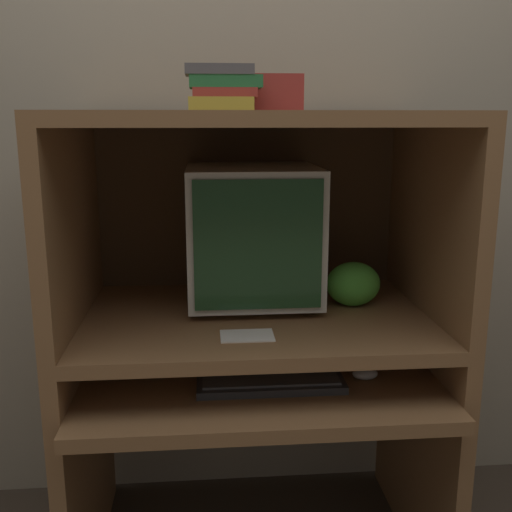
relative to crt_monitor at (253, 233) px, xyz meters
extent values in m
cube|color=gray|center=(0.00, 0.29, 0.33)|extent=(6.00, 0.06, 2.60)
cube|color=brown|center=(-0.50, -0.11, -0.66)|extent=(0.04, 0.67, 0.62)
cube|color=brown|center=(0.49, -0.11, -0.66)|extent=(0.04, 0.67, 0.62)
cube|color=brown|center=(0.00, -0.27, -0.37)|extent=(0.95, 0.48, 0.04)
cube|color=brown|center=(-0.50, -0.11, -0.28)|extent=(0.04, 0.67, 0.15)
cube|color=brown|center=(0.49, -0.11, -0.28)|extent=(0.04, 0.67, 0.15)
cube|color=brown|center=(0.00, -0.11, -0.23)|extent=(0.95, 0.67, 0.04)
cube|color=brown|center=(-0.50, -0.11, 0.07)|extent=(0.04, 0.67, 0.56)
cube|color=brown|center=(0.49, -0.11, 0.07)|extent=(0.04, 0.67, 0.56)
cube|color=brown|center=(0.00, -0.11, 0.33)|extent=(0.95, 0.67, 0.04)
cube|color=#48321E|center=(0.00, 0.21, 0.07)|extent=(0.95, 0.01, 0.56)
cylinder|color=beige|center=(0.00, 0.00, -0.20)|extent=(0.21, 0.21, 0.02)
cube|color=beige|center=(0.00, 0.00, 0.00)|extent=(0.38, 0.38, 0.38)
cube|color=#1E4223|center=(0.00, -0.19, 0.00)|extent=(0.34, 0.01, 0.35)
cube|color=#2D2D30|center=(0.02, -0.27, -0.34)|extent=(0.38, 0.16, 0.02)
cube|color=#474749|center=(0.02, -0.27, -0.33)|extent=(0.35, 0.12, 0.01)
ellipsoid|color=#B7B7B7|center=(0.28, -0.26, -0.34)|extent=(0.07, 0.05, 0.03)
ellipsoid|color=green|center=(0.29, -0.06, -0.14)|extent=(0.16, 0.12, 0.13)
cube|color=gold|center=(-0.10, -0.17, 0.36)|extent=(0.16, 0.15, 0.03)
cube|color=maroon|center=(-0.09, -0.16, 0.39)|extent=(0.16, 0.12, 0.02)
cube|color=#236638|center=(-0.08, -0.16, 0.42)|extent=(0.18, 0.12, 0.03)
cube|color=#4C4C51|center=(-0.10, -0.16, 0.45)|extent=(0.17, 0.12, 0.03)
cube|color=white|center=(-0.04, -0.29, -0.21)|extent=(0.14, 0.09, 0.00)
cube|color=maroon|center=(0.06, -0.05, 0.40)|extent=(0.14, 0.12, 0.10)
camera|label=1|loc=(-0.14, -1.72, 0.33)|focal=42.00mm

